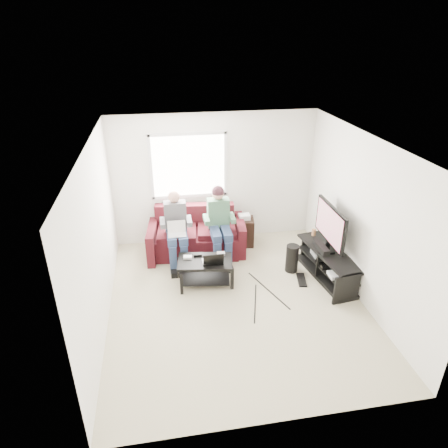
# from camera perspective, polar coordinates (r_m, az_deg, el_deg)

# --- Properties ---
(floor) EXTENTS (4.50, 4.50, 0.00)m
(floor) POSITION_cam_1_polar(r_m,az_deg,el_deg) (6.59, 1.69, -10.95)
(floor) COLOR #B4AC8C
(floor) RESTS_ON ground
(ceiling) EXTENTS (4.50, 4.50, 0.00)m
(ceiling) POSITION_cam_1_polar(r_m,az_deg,el_deg) (5.43, 2.05, 11.46)
(ceiling) COLOR white
(ceiling) RESTS_ON wall_back
(wall_back) EXTENTS (4.50, 0.00, 4.50)m
(wall_back) POSITION_cam_1_polar(r_m,az_deg,el_deg) (7.94, -1.37, 6.47)
(wall_back) COLOR white
(wall_back) RESTS_ON floor
(wall_front) EXTENTS (4.50, 0.00, 4.50)m
(wall_front) POSITION_cam_1_polar(r_m,az_deg,el_deg) (4.09, 8.30, -15.14)
(wall_front) COLOR white
(wall_front) RESTS_ON floor
(wall_left) EXTENTS (0.00, 4.50, 4.50)m
(wall_left) POSITION_cam_1_polar(r_m,az_deg,el_deg) (5.87, -17.66, -2.30)
(wall_left) COLOR white
(wall_left) RESTS_ON floor
(wall_right) EXTENTS (0.00, 4.50, 4.50)m
(wall_right) POSITION_cam_1_polar(r_m,az_deg,el_deg) (6.56, 19.23, 0.54)
(wall_right) COLOR white
(wall_right) RESTS_ON floor
(window) EXTENTS (1.48, 0.04, 1.28)m
(window) POSITION_cam_1_polar(r_m,az_deg,el_deg) (7.77, -5.06, 8.27)
(window) COLOR white
(window) RESTS_ON wall_back
(sofa) EXTENTS (1.95, 1.04, 0.88)m
(sofa) POSITION_cam_1_polar(r_m,az_deg,el_deg) (7.81, -3.90, -1.79)
(sofa) COLOR #3F0F16
(sofa) RESTS_ON floor
(person_left) EXTENTS (0.40, 0.70, 1.36)m
(person_left) POSITION_cam_1_polar(r_m,az_deg,el_deg) (7.29, -6.85, -0.28)
(person_left) COLOR navy
(person_left) RESTS_ON sofa
(person_right) EXTENTS (0.40, 0.71, 1.41)m
(person_right) POSITION_cam_1_polar(r_m,az_deg,el_deg) (7.35, -0.65, 0.68)
(person_right) COLOR navy
(person_right) RESTS_ON sofa
(laptop_silver) EXTENTS (0.36, 0.28, 0.24)m
(laptop_silver) POSITION_cam_1_polar(r_m,az_deg,el_deg) (7.13, -6.74, -1.11)
(laptop_silver) COLOR silver
(laptop_silver) RESTS_ON person_left
(coffee_table) EXTENTS (0.98, 0.68, 0.46)m
(coffee_table) POSITION_cam_1_polar(r_m,az_deg,el_deg) (6.83, -2.73, -6.07)
(coffee_table) COLOR black
(coffee_table) RESTS_ON floor
(laptop_black) EXTENTS (0.37, 0.28, 0.24)m
(laptop_black) POSITION_cam_1_polar(r_m,az_deg,el_deg) (6.65, -1.66, -4.60)
(laptop_black) COLOR black
(laptop_black) RESTS_ON coffee_table
(controller_a) EXTENTS (0.15, 0.11, 0.04)m
(controller_a) POSITION_cam_1_polar(r_m,az_deg,el_deg) (6.84, -5.22, -4.75)
(controller_a) COLOR silver
(controller_a) RESTS_ON coffee_table
(controller_b) EXTENTS (0.14, 0.09, 0.04)m
(controller_b) POSITION_cam_1_polar(r_m,az_deg,el_deg) (6.90, -3.77, -4.38)
(controller_b) COLOR black
(controller_b) RESTS_ON coffee_table
(controller_c) EXTENTS (0.15, 0.11, 0.04)m
(controller_c) POSITION_cam_1_polar(r_m,az_deg,el_deg) (6.92, -0.44, -4.23)
(controller_c) COLOR gray
(controller_c) RESTS_ON coffee_table
(tv_stand) EXTENTS (0.67, 1.59, 0.51)m
(tv_stand) POSITION_cam_1_polar(r_m,az_deg,el_deg) (7.28, 14.60, -5.77)
(tv_stand) COLOR black
(tv_stand) RESTS_ON floor
(tv) EXTENTS (0.12, 1.10, 0.81)m
(tv) POSITION_cam_1_polar(r_m,az_deg,el_deg) (7.01, 14.94, -0.19)
(tv) COLOR black
(tv) RESTS_ON tv_stand
(soundbar) EXTENTS (0.12, 0.50, 0.10)m
(soundbar) POSITION_cam_1_polar(r_m,az_deg,el_deg) (7.15, 13.70, -3.20)
(soundbar) COLOR black
(soundbar) RESTS_ON tv_stand
(drink_cup) EXTENTS (0.08, 0.08, 0.12)m
(drink_cup) POSITION_cam_1_polar(r_m,az_deg,el_deg) (7.60, 12.71, -1.17)
(drink_cup) COLOR #A46F46
(drink_cup) RESTS_ON tv_stand
(console_white) EXTENTS (0.30, 0.22, 0.06)m
(console_white) POSITION_cam_1_polar(r_m,az_deg,el_deg) (6.94, 15.95, -6.96)
(console_white) COLOR silver
(console_white) RESTS_ON tv_stand
(console_grey) EXTENTS (0.34, 0.26, 0.08)m
(console_grey) POSITION_cam_1_polar(r_m,az_deg,el_deg) (7.47, 13.78, -4.05)
(console_grey) COLOR gray
(console_grey) RESTS_ON tv_stand
(console_black) EXTENTS (0.38, 0.30, 0.07)m
(console_black) POSITION_cam_1_polar(r_m,az_deg,el_deg) (7.21, 14.82, -5.45)
(console_black) COLOR black
(console_black) RESTS_ON tv_stand
(subwoofer) EXTENTS (0.23, 0.23, 0.51)m
(subwoofer) POSITION_cam_1_polar(r_m,az_deg,el_deg) (7.30, 9.69, -4.86)
(subwoofer) COLOR black
(subwoofer) RESTS_ON floor
(keyboard_floor) EXTENTS (0.23, 0.44, 0.02)m
(keyboard_floor) POSITION_cam_1_polar(r_m,az_deg,el_deg) (7.20, 11.02, -7.83)
(keyboard_floor) COLOR black
(keyboard_floor) RESTS_ON floor
(end_table) EXTENTS (0.38, 0.38, 0.67)m
(end_table) POSITION_cam_1_polar(r_m,az_deg,el_deg) (8.06, 2.85, -1.00)
(end_table) COLOR black
(end_table) RESTS_ON floor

